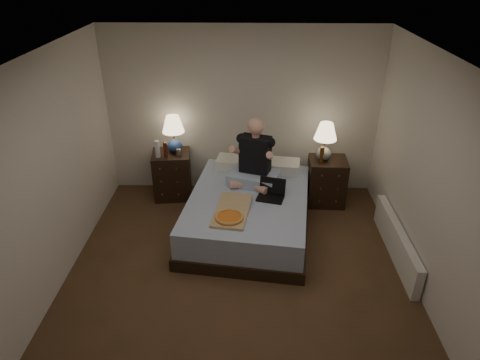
{
  "coord_description": "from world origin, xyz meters",
  "views": [
    {
      "loc": [
        0.12,
        -3.75,
        3.36
      ],
      "look_at": [
        0.0,
        0.9,
        0.85
      ],
      "focal_mm": 32.0,
      "sensor_mm": 36.0,
      "label": 1
    }
  ],
  "objects_px": {
    "bed": "(248,212)",
    "person": "(254,153)",
    "radiator": "(396,242)",
    "beer_bottle_left": "(165,150)",
    "pizza_box": "(229,218)",
    "lamp_left": "(174,134)",
    "lamp_right": "(325,142)",
    "soda_can": "(179,152)",
    "beer_bottle_right": "(322,155)",
    "laptop": "(271,191)",
    "nightstand_left": "(172,175)",
    "nightstand_right": "(326,181)",
    "water_bottle": "(157,149)"
  },
  "relations": [
    {
      "from": "bed",
      "to": "radiator",
      "type": "height_order",
      "value": "bed"
    },
    {
      "from": "soda_can",
      "to": "person",
      "type": "bearing_deg",
      "value": -21.76
    },
    {
      "from": "bed",
      "to": "laptop",
      "type": "relative_size",
      "value": 5.98
    },
    {
      "from": "soda_can",
      "to": "laptop",
      "type": "relative_size",
      "value": 0.29
    },
    {
      "from": "nightstand_right",
      "to": "lamp_left",
      "type": "height_order",
      "value": "lamp_left"
    },
    {
      "from": "laptop",
      "to": "beer_bottle_right",
      "type": "bearing_deg",
      "value": 58.79
    },
    {
      "from": "laptop",
      "to": "bed",
      "type": "bearing_deg",
      "value": -178.44
    },
    {
      "from": "pizza_box",
      "to": "person",
      "type": "bearing_deg",
      "value": 80.63
    },
    {
      "from": "lamp_right",
      "to": "beer_bottle_right",
      "type": "bearing_deg",
      "value": -116.28
    },
    {
      "from": "laptop",
      "to": "nightstand_right",
      "type": "bearing_deg",
      "value": 57.1
    },
    {
      "from": "beer_bottle_left",
      "to": "lamp_left",
      "type": "bearing_deg",
      "value": 60.6
    },
    {
      "from": "radiator",
      "to": "pizza_box",
      "type": "bearing_deg",
      "value": -178.78
    },
    {
      "from": "person",
      "to": "laptop",
      "type": "xyz_separation_m",
      "value": [
        0.21,
        -0.42,
        -0.35
      ]
    },
    {
      "from": "beer_bottle_left",
      "to": "person",
      "type": "height_order",
      "value": "person"
    },
    {
      "from": "nightstand_right",
      "to": "lamp_left",
      "type": "distance_m",
      "value": 2.34
    },
    {
      "from": "laptop",
      "to": "pizza_box",
      "type": "bearing_deg",
      "value": -119.87
    },
    {
      "from": "nightstand_right",
      "to": "soda_can",
      "type": "height_order",
      "value": "soda_can"
    },
    {
      "from": "lamp_right",
      "to": "pizza_box",
      "type": "distance_m",
      "value": 1.9
    },
    {
      "from": "laptop",
      "to": "radiator",
      "type": "height_order",
      "value": "laptop"
    },
    {
      "from": "soda_can",
      "to": "water_bottle",
      "type": "bearing_deg",
      "value": -167.65
    },
    {
      "from": "bed",
      "to": "person",
      "type": "xyz_separation_m",
      "value": [
        0.07,
        0.35,
        0.72
      ]
    },
    {
      "from": "beer_bottle_left",
      "to": "laptop",
      "type": "relative_size",
      "value": 0.68
    },
    {
      "from": "lamp_left",
      "to": "beer_bottle_right",
      "type": "distance_m",
      "value": 2.15
    },
    {
      "from": "pizza_box",
      "to": "nightstand_left",
      "type": "bearing_deg",
      "value": 130.82
    },
    {
      "from": "bed",
      "to": "water_bottle",
      "type": "relative_size",
      "value": 8.13
    },
    {
      "from": "lamp_right",
      "to": "pizza_box",
      "type": "relative_size",
      "value": 0.74
    },
    {
      "from": "beer_bottle_right",
      "to": "person",
      "type": "distance_m",
      "value": 1.02
    },
    {
      "from": "beer_bottle_left",
      "to": "soda_can",
      "type": "bearing_deg",
      "value": 18.58
    },
    {
      "from": "water_bottle",
      "to": "person",
      "type": "relative_size",
      "value": 0.27
    },
    {
      "from": "lamp_left",
      "to": "water_bottle",
      "type": "height_order",
      "value": "lamp_left"
    },
    {
      "from": "lamp_left",
      "to": "bed",
      "type": "bearing_deg",
      "value": -39.7
    },
    {
      "from": "beer_bottle_left",
      "to": "person",
      "type": "bearing_deg",
      "value": -16.59
    },
    {
      "from": "person",
      "to": "radiator",
      "type": "height_order",
      "value": "person"
    },
    {
      "from": "bed",
      "to": "person",
      "type": "distance_m",
      "value": 0.8
    },
    {
      "from": "laptop",
      "to": "water_bottle",
      "type": "bearing_deg",
      "value": 168.15
    },
    {
      "from": "pizza_box",
      "to": "radiator",
      "type": "xyz_separation_m",
      "value": [
        2.05,
        0.04,
        -0.35
      ]
    },
    {
      "from": "beer_bottle_right",
      "to": "person",
      "type": "relative_size",
      "value": 0.25
    },
    {
      "from": "beer_bottle_left",
      "to": "laptop",
      "type": "distance_m",
      "value": 1.7
    },
    {
      "from": "bed",
      "to": "beer_bottle_left",
      "type": "height_order",
      "value": "beer_bottle_left"
    },
    {
      "from": "person",
      "to": "beer_bottle_left",
      "type": "bearing_deg",
      "value": -178.08
    },
    {
      "from": "person",
      "to": "radiator",
      "type": "bearing_deg",
      "value": -8.58
    },
    {
      "from": "nightstand_right",
      "to": "lamp_right",
      "type": "distance_m",
      "value": 0.63
    },
    {
      "from": "lamp_right",
      "to": "person",
      "type": "distance_m",
      "value": 1.07
    },
    {
      "from": "laptop",
      "to": "nightstand_left",
      "type": "bearing_deg",
      "value": 161.74
    },
    {
      "from": "radiator",
      "to": "lamp_right",
      "type": "bearing_deg",
      "value": 120.58
    },
    {
      "from": "nightstand_left",
      "to": "lamp_left",
      "type": "relative_size",
      "value": 1.27
    },
    {
      "from": "lamp_left",
      "to": "lamp_right",
      "type": "height_order",
      "value": "lamp_left"
    },
    {
      "from": "water_bottle",
      "to": "beer_bottle_left",
      "type": "xyz_separation_m",
      "value": [
        0.12,
        0.0,
        -0.01
      ]
    },
    {
      "from": "beer_bottle_right",
      "to": "laptop",
      "type": "distance_m",
      "value": 1.06
    },
    {
      "from": "person",
      "to": "water_bottle",
      "type": "bearing_deg",
      "value": -176.59
    }
  ]
}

